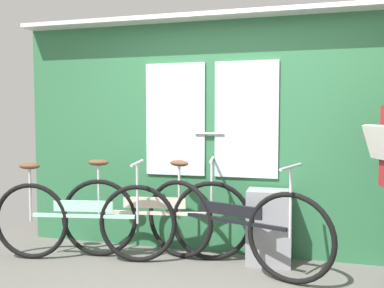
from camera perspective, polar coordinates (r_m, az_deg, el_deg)
name	(u,v)px	position (r m, az deg, el deg)	size (l,w,h in m)	color
train_door_wall	(230,131)	(3.92, 5.41, 1.86)	(4.30, 0.28, 2.29)	#2D6B42
bicycle_near_door	(154,217)	(3.86, -5.43, -10.18)	(1.80, 0.46, 0.95)	black
bicycle_leaning_behind	(229,225)	(3.60, 5.24, -11.26)	(1.73, 0.71, 0.95)	black
bicycle_by_pole	(83,220)	(3.93, -15.13, -10.25)	(1.71, 0.47, 0.93)	black
trash_bin_by_wall	(269,227)	(3.80, 10.82, -11.39)	(0.39, 0.28, 0.67)	gray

